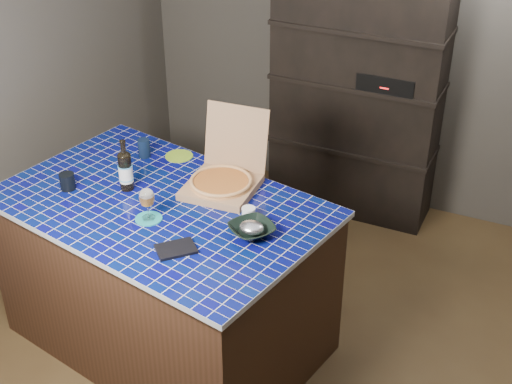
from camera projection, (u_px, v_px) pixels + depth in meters
The scene contains 14 objects.
room at pixel (271, 144), 3.79m from camera, with size 3.50×3.50×3.50m.
shelving_unit at pixel (357, 99), 5.15m from camera, with size 1.20×0.41×1.80m.
kitchen_island at pixel (166, 274), 4.07m from camera, with size 1.95×1.45×0.96m.
pizza_box at pixel (223, 179), 3.92m from camera, with size 0.40×0.48×0.41m.
mead_bottle at pixel (125, 170), 3.89m from camera, with size 0.08×0.08×0.30m.
teal_trivet at pixel (149, 219), 3.69m from camera, with size 0.14×0.14×0.01m, color teal.
wine_glass at pixel (147, 198), 3.62m from camera, with size 0.08×0.08×0.18m.
tumbler at pixel (67, 181), 3.93m from camera, with size 0.08×0.08×0.09m, color black.
dvd_case at pixel (176, 249), 3.45m from camera, with size 0.13×0.19×0.01m, color black.
bowl at pixel (252, 230), 3.56m from camera, with size 0.22×0.22×0.05m, color black.
foil_contents at pixel (252, 228), 3.55m from camera, with size 0.13×0.11×0.06m, color silver.
white_jar at pixel (249, 213), 3.68m from camera, with size 0.07×0.07×0.06m, color white.
navy_cup at pixel (144, 148), 4.25m from camera, with size 0.07×0.07×0.11m, color black.
green_trivet at pixel (179, 156), 4.27m from camera, with size 0.17×0.17×0.01m, color #82AE25.
Camera 1 is at (1.35, -3.09, 3.00)m, focal length 50.00 mm.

